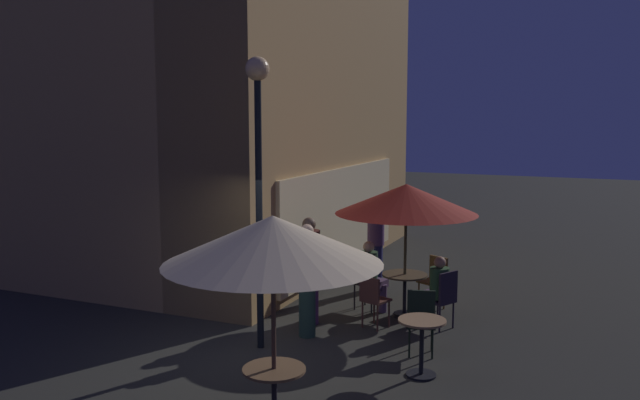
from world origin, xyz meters
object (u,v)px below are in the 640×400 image
at_px(patron_standing_2, 307,279).
at_px(street_lamp_near_corner, 258,142).
at_px(patio_umbrella_0, 406,199).
at_px(patron_standing_4, 309,270).
at_px(cafe_chair_3, 435,277).
at_px(cafe_table_1, 274,388).
at_px(cafe_table_2, 422,338).
at_px(cafe_chair_2, 444,295).
at_px(cafe_table_0, 405,285).
at_px(patron_seated_0, 371,271).
at_px(patron_standing_3, 376,246).
at_px(patio_umbrella_1, 273,240).
at_px(patron_seated_1, 436,287).
at_px(cafe_chair_0, 364,277).
at_px(cafe_chair_1, 373,297).
at_px(cafe_chair_4, 421,316).

bearing_deg(patron_standing_2, street_lamp_near_corner, -12.35).
relative_size(patio_umbrella_0, patron_standing_4, 1.35).
bearing_deg(cafe_chair_3, patron_standing_2, -5.82).
distance_m(cafe_table_1, patio_umbrella_0, 4.86).
height_order(street_lamp_near_corner, patron_standing_4, street_lamp_near_corner).
xyz_separation_m(street_lamp_near_corner, cafe_table_2, (-0.10, -2.46, -2.52)).
bearing_deg(cafe_chair_2, patio_umbrella_0, -0.00).
relative_size(cafe_table_1, patio_umbrella_0, 0.32).
xyz_separation_m(cafe_table_1, patron_standing_4, (3.64, 1.25, 0.36)).
xyz_separation_m(cafe_table_0, cafe_table_2, (-2.40, -0.94, -0.03)).
bearing_deg(cafe_table_0, cafe_table_1, 178.93).
bearing_deg(patron_standing_4, cafe_chair_3, -155.97).
relative_size(patron_seated_0, patron_standing_3, 0.71).
height_order(patio_umbrella_0, patron_seated_0, patio_umbrella_0).
relative_size(patio_umbrella_0, patron_standing_3, 1.38).
xyz_separation_m(patron_seated_0, patron_standing_3, (1.31, 0.36, 0.19)).
bearing_deg(patio_umbrella_1, patron_seated_0, 6.78).
height_order(cafe_chair_3, patron_standing_4, patron_standing_4).
height_order(patio_umbrella_1, patron_seated_1, patio_umbrella_1).
bearing_deg(patio_umbrella_0, street_lamp_near_corner, 146.53).
xyz_separation_m(cafe_table_1, patio_umbrella_0, (4.62, -0.09, 1.49)).
height_order(cafe_table_2, patron_seated_0, patron_seated_0).
bearing_deg(cafe_chair_0, patio_umbrella_0, 0.00).
distance_m(cafe_chair_1, patron_standing_4, 1.13).
bearing_deg(cafe_chair_1, patron_standing_3, 36.65).
height_order(patio_umbrella_0, patron_standing_2, patio_umbrella_0).
distance_m(cafe_table_2, cafe_chair_1, 1.99).
height_order(patron_standing_2, patron_standing_3, patron_standing_2).
height_order(cafe_table_0, patio_umbrella_1, patio_umbrella_1).
distance_m(street_lamp_near_corner, cafe_chair_1, 3.17).
bearing_deg(cafe_table_0, patron_seated_0, 77.88).
bearing_deg(cafe_table_2, cafe_chair_0, 34.02).
bearing_deg(patio_umbrella_0, cafe_chair_1, 161.22).
distance_m(cafe_table_1, patron_standing_3, 6.15).
distance_m(cafe_chair_1, patron_standing_3, 2.42).
relative_size(patio_umbrella_0, patron_seated_1, 2.03).
xyz_separation_m(cafe_chair_2, patron_standing_4, (-0.58, 2.10, 0.33)).
height_order(cafe_chair_3, patron_standing_3, patron_standing_3).
height_order(cafe_chair_4, patron_standing_2, patron_standing_2).
bearing_deg(cafe_table_2, cafe_table_1, 155.19).
xyz_separation_m(patron_seated_0, patron_standing_4, (-1.12, 0.68, 0.20)).
bearing_deg(cafe_table_0, patron_standing_2, 145.19).
bearing_deg(cafe_chair_1, cafe_chair_0, 46.07).
distance_m(street_lamp_near_corner, patio_umbrella_0, 2.95).
xyz_separation_m(patron_seated_1, patron_standing_2, (-1.25, 1.72, 0.24)).
xyz_separation_m(street_lamp_near_corner, cafe_chair_4, (0.75, -2.23, -2.50)).
bearing_deg(cafe_table_1, cafe_table_2, -24.81).
height_order(street_lamp_near_corner, cafe_chair_1, street_lamp_near_corner).
distance_m(cafe_chair_2, patron_standing_3, 2.59).
bearing_deg(cafe_table_0, patron_seated_1, -117.80).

